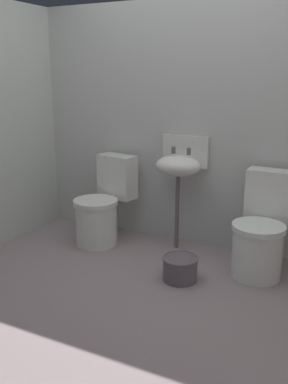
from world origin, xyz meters
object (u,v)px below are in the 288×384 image
(toilet_right, at_px, (261,233))
(bucket, at_px, (180,268))
(sink, at_px, (179,165))
(toilet_left, at_px, (103,208))

(toilet_right, distance_m, bucket, 0.68)
(toilet_right, bearing_deg, sink, -11.90)
(toilet_left, height_order, sink, sink)
(toilet_left, bearing_deg, bucket, 167.60)
(bucket, bearing_deg, toilet_left, 156.27)
(toilet_right, relative_size, bucket, 2.83)
(toilet_right, relative_size, sink, 0.79)
(sink, xyz_separation_m, bucket, (0.26, -0.60, -0.66))
(toilet_right, height_order, bucket, toilet_right)
(bucket, bearing_deg, sink, 113.70)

